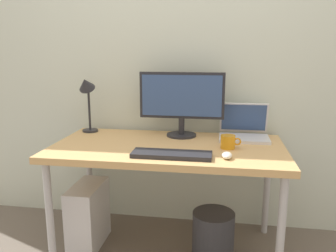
# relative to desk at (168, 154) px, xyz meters

# --- Properties ---
(ground_plane) EXTENTS (6.00, 6.00, 0.00)m
(ground_plane) POSITION_rel_desk_xyz_m (0.00, 0.00, -0.65)
(ground_plane) COLOR #665B51
(back_wall) EXTENTS (4.40, 0.04, 2.60)m
(back_wall) POSITION_rel_desk_xyz_m (0.00, 0.43, 0.65)
(back_wall) COLOR silver
(back_wall) RESTS_ON ground_plane
(desk) EXTENTS (1.42, 0.74, 0.71)m
(desk) POSITION_rel_desk_xyz_m (0.00, 0.00, 0.00)
(desk) COLOR tan
(desk) RESTS_ON ground_plane
(monitor) EXTENTS (0.57, 0.20, 0.43)m
(monitor) POSITION_rel_desk_xyz_m (0.05, 0.24, 0.31)
(monitor) COLOR #232328
(monitor) RESTS_ON desk
(laptop) EXTENTS (0.32, 0.28, 0.23)m
(laptop) POSITION_rel_desk_xyz_m (0.47, 0.26, 0.12)
(laptop) COLOR silver
(laptop) RESTS_ON desk
(desk_lamp) EXTENTS (0.11, 0.16, 0.41)m
(desk_lamp) POSITION_rel_desk_xyz_m (-0.61, 0.24, 0.35)
(desk_lamp) COLOR #232328
(desk_lamp) RESTS_ON desk
(keyboard) EXTENTS (0.44, 0.14, 0.02)m
(keyboard) POSITION_rel_desk_xyz_m (0.06, -0.23, 0.07)
(keyboard) COLOR #232328
(keyboard) RESTS_ON desk
(mouse) EXTENTS (0.06, 0.09, 0.03)m
(mouse) POSITION_rel_desk_xyz_m (0.36, -0.22, 0.08)
(mouse) COLOR silver
(mouse) RESTS_ON desk
(coffee_mug) EXTENTS (0.12, 0.09, 0.08)m
(coffee_mug) POSITION_rel_desk_xyz_m (0.37, -0.02, 0.10)
(coffee_mug) COLOR orange
(coffee_mug) RESTS_ON desk
(computer_tower) EXTENTS (0.18, 0.36, 0.42)m
(computer_tower) POSITION_rel_desk_xyz_m (-0.53, -0.04, -0.44)
(computer_tower) COLOR silver
(computer_tower) RESTS_ON ground_plane
(wastebasket) EXTENTS (0.26, 0.26, 0.30)m
(wastebasket) POSITION_rel_desk_xyz_m (0.29, -0.06, -0.50)
(wastebasket) COLOR #333338
(wastebasket) RESTS_ON ground_plane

